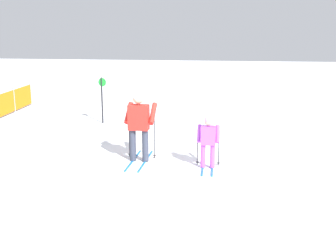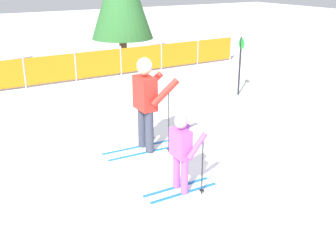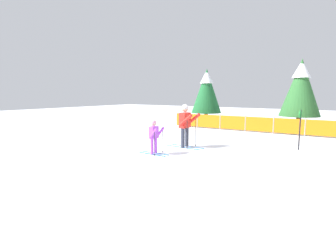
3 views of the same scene
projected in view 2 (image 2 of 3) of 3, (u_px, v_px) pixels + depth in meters
The scene contains 5 objects.
ground_plane at pixel (143, 156), 7.68m from camera, with size 60.00×60.00×0.00m, color white.
skier_adult at pixel (146, 96), 7.61m from camera, with size 1.66×0.75×1.74m.
skier_child at pixel (182, 147), 6.21m from camera, with size 1.17×0.57×1.24m.
safety_fence at pixel (99, 63), 13.09m from camera, with size 10.72×0.30×0.94m.
trail_marker at pixel (240, 60), 11.14m from camera, with size 0.08×0.28×1.55m.
Camera 2 is at (-3.23, -6.25, 3.16)m, focal length 45.00 mm.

